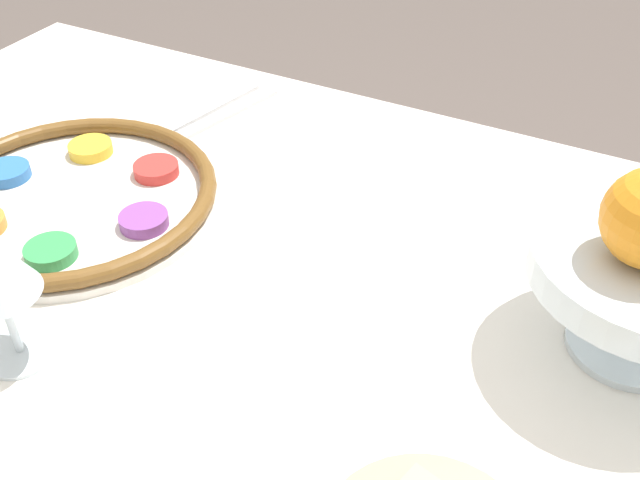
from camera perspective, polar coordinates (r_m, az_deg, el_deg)
seder_plate at (r=0.93m, az=-18.32°, el=3.16°), size 0.34×0.34×0.03m
fork_left at (r=1.10m, az=-8.35°, el=9.91°), size 0.06×0.18×0.01m
fork_right at (r=1.08m, az=-7.03°, el=9.59°), size 0.06×0.18×0.01m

